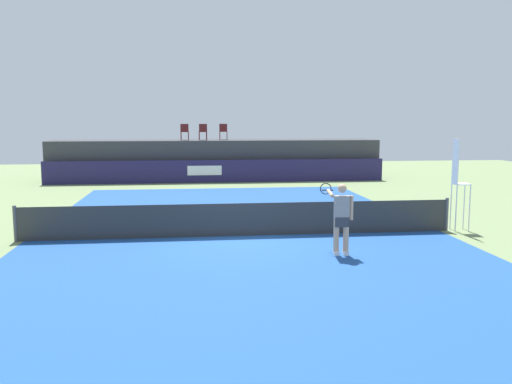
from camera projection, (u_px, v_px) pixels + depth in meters
The scene contains 13 objects.
ground_plane at pixel (233, 217), 18.61m from camera, with size 48.00×48.00×0.00m, color #6B7F51.
court_inner at pixel (241, 236), 15.66m from camera, with size 12.00×22.00×0.00m, color #1C478C.
sponsor_wall at pixel (218, 171), 28.87m from camera, with size 18.00×0.22×1.20m.
spectator_platform at pixel (216, 159), 30.58m from camera, with size 18.00×2.80×2.20m, color #38383D.
spectator_chair_far_left at pixel (185, 131), 29.89m from camera, with size 0.45×0.45×0.89m.
spectator_chair_left at pixel (203, 131), 29.91m from camera, with size 0.46×0.46×0.89m.
spectator_chair_center at pixel (223, 131), 30.64m from camera, with size 0.48×0.48×0.89m.
umpire_chair at pixel (458, 178), 16.22m from camera, with size 0.48×0.48×2.76m.
tennis_net at pixel (241, 220), 15.60m from camera, with size 12.40×0.02×0.95m, color #2D2D2D.
net_post_near at pixel (15, 224), 14.87m from camera, with size 0.10×0.10×1.00m, color #4C4C51.
net_post_far at pixel (447, 214), 16.32m from camera, with size 0.10×0.10×1.00m, color #4C4C51.
tennis_player at pixel (341, 217), 13.36m from camera, with size 0.62×1.17×1.77m.
tennis_ball at pixel (114, 227), 16.79m from camera, with size 0.07×0.07×0.07m, color #D8EA33.
Camera 1 is at (-1.38, -15.30, 3.32)m, focal length 38.22 mm.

